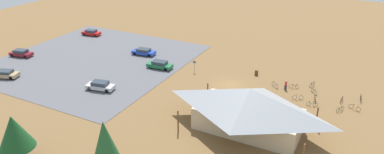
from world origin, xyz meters
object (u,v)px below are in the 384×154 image
at_px(trash_bin, 256,73).
at_px(bicycle_orange_front_row, 315,99).
at_px(car_maroon_by_curb, 21,53).
at_px(bicycle_green_lone_east, 314,91).
at_px(car_blue_aisle_side, 144,52).
at_px(bicycle_black_edge_north, 294,86).
at_px(bicycle_blue_yard_front, 312,84).
at_px(bicycle_green_by_bin, 340,109).
at_px(bicycle_purple_yard_right, 361,99).
at_px(car_tan_inner_stall, 5,74).
at_px(pine_west, 14,132).
at_px(bicycle_white_near_porch, 298,98).
at_px(bicycle_red_yard_left, 342,100).
at_px(bicycle_silver_lone_west, 275,85).
at_px(visitor_at_bikes, 286,85).
at_px(bicycle_yellow_trailside, 355,108).
at_px(pine_east, 105,143).
at_px(bicycle_teal_mid_cluster, 312,104).
at_px(car_red_front_row, 91,32).
at_px(bike_pavilion, 249,107).
at_px(car_green_far_end, 160,65).
at_px(car_silver_near_entry, 100,86).
at_px(lot_sign, 194,65).

bearing_deg(trash_bin, bicycle_orange_front_row, 153.74).
bearing_deg(car_maroon_by_curb, bicycle_green_lone_east, -169.72).
bearing_deg(bicycle_orange_front_row, car_blue_aisle_side, -7.61).
distance_m(bicycle_black_edge_north, bicycle_blue_yard_front, 3.21).
bearing_deg(bicycle_green_by_bin, bicycle_green_lone_east, -43.62).
distance_m(bicycle_purple_yard_right, car_tan_inner_stall, 57.89).
relative_size(pine_west, bicycle_white_near_porch, 3.81).
height_order(bicycle_blue_yard_front, bicycle_red_yard_left, bicycle_blue_yard_front).
bearing_deg(car_maroon_by_curb, bicycle_red_yard_left, -171.31).
distance_m(bicycle_silver_lone_west, visitor_at_bikes, 1.80).
bearing_deg(car_maroon_by_curb, bicycle_green_by_bin, -174.36).
bearing_deg(bicycle_yellow_trailside, bicycle_purple_yard_right, -100.09).
height_order(bicycle_blue_yard_front, car_tan_inner_stall, car_tan_inner_stall).
height_order(trash_bin, bicycle_white_near_porch, trash_bin).
distance_m(bicycle_blue_yard_front, car_maroon_by_curb, 54.99).
height_order(bicycle_black_edge_north, bicycle_blue_yard_front, same).
relative_size(bicycle_white_near_porch, bicycle_blue_yard_front, 1.01).
bearing_deg(bicycle_red_yard_left, bicycle_silver_lone_west, -1.89).
bearing_deg(pine_east, bicycle_white_near_porch, -116.39).
xyz_separation_m(bicycle_teal_mid_cluster, car_red_front_row, (51.78, -11.26, 0.36)).
height_order(pine_west, car_red_front_row, pine_west).
relative_size(bicycle_teal_mid_cluster, car_red_front_row, 0.36).
bearing_deg(bicycle_black_edge_north, bicycle_green_lone_east, 172.49).
height_order(bike_pavilion, car_green_far_end, bike_pavilion).
relative_size(bicycle_silver_lone_west, car_silver_near_entry, 0.29).
bearing_deg(bicycle_silver_lone_west, trash_bin, -38.38).
bearing_deg(bicycle_teal_mid_cluster, car_maroon_by_curb, 5.75).
distance_m(trash_bin, bicycle_green_by_bin, 15.96).
distance_m(bicycle_teal_mid_cluster, car_maroon_by_curb, 55.03).
xyz_separation_m(lot_sign, bicycle_blue_yard_front, (-19.72, -3.48, -1.05)).
distance_m(lot_sign, bicycle_purple_yard_right, 27.17).
bearing_deg(car_silver_near_entry, pine_east, 132.94).
height_order(bicycle_yellow_trailside, car_green_far_end, car_green_far_end).
relative_size(bicycle_blue_yard_front, car_green_far_end, 0.33).
bearing_deg(bicycle_purple_yard_right, car_maroon_by_curb, 9.80).
height_order(pine_east, car_blue_aisle_side, pine_east).
distance_m(pine_east, bicycle_silver_lone_west, 31.69).
bearing_deg(car_green_far_end, bicycle_red_yard_left, -177.15).
bearing_deg(bicycle_green_lone_east, car_green_far_end, 5.25).
height_order(lot_sign, car_maroon_by_curb, lot_sign).
distance_m(pine_west, bicycle_white_near_porch, 38.29).
relative_size(bicycle_white_near_porch, bicycle_purple_yard_right, 0.88).
bearing_deg(car_green_far_end, bicycle_white_near_porch, 178.16).
bearing_deg(bicycle_blue_yard_front, bicycle_purple_yard_right, 166.40).
bearing_deg(pine_west, bicycle_purple_yard_right, -134.93).
bearing_deg(bicycle_black_edge_north, bicycle_silver_lone_west, 19.65).
height_order(bicycle_orange_front_row, car_tan_inner_stall, car_tan_inner_stall).
bearing_deg(trash_bin, bike_pavilion, 103.90).
distance_m(bicycle_silver_lone_west, bicycle_teal_mid_cluster, 7.47).
relative_size(bicycle_silver_lone_west, bicycle_teal_mid_cluster, 0.85).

